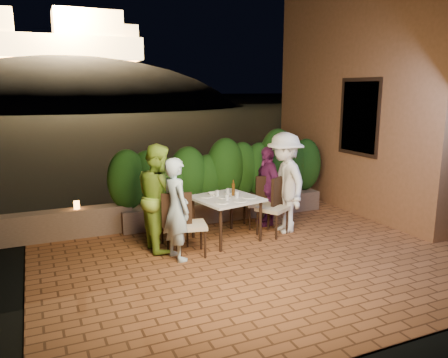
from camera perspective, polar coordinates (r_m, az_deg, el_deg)
ground at (r=6.86m, az=6.51°, el=-10.44°), size 400.00×400.00×0.00m
terrace_floor at (r=7.29m, az=4.50°, el=-9.51°), size 7.00×6.00×0.15m
building_wall at (r=10.13m, az=19.07°, el=10.76°), size 1.60×5.00×5.00m
window_pane at (r=9.26m, az=17.39°, el=7.73°), size 0.08×1.00×1.40m
window_frame at (r=9.25m, az=17.34°, el=7.73°), size 0.06×1.15×1.55m
planter at (r=8.82m, az=0.14°, el=-3.80°), size 4.20×0.55×0.40m
hedge at (r=8.65m, az=0.14°, el=1.00°), size 4.00×0.70×1.10m
parapet at (r=8.12m, az=-19.71°, el=-5.52°), size 2.20×0.30×0.50m
hill at (r=66.00m, az=-19.20°, el=5.38°), size 52.00×40.00×22.00m
fortress at (r=66.16m, az=-20.08°, el=17.95°), size 26.00×8.00×8.00m
dining_table at (r=7.51m, az=0.31°, el=-5.19°), size 1.19×1.19×0.75m
plate_nw at (r=7.07m, az=-0.25°, el=-3.06°), size 0.24×0.24×0.01m
plate_sw at (r=7.46m, az=-2.36°, el=-2.28°), size 0.23×0.23×0.01m
plate_ne at (r=7.43m, az=3.29°, el=-2.35°), size 0.25×0.25×0.01m
plate_se at (r=7.74m, az=0.84°, el=-1.76°), size 0.22×0.22×0.01m
plate_centre at (r=7.41m, az=0.06°, el=-2.37°), size 0.22×0.22×0.01m
plate_front at (r=7.18m, az=2.12°, el=-2.84°), size 0.23×0.23×0.01m
glass_nw at (r=7.22m, az=0.38°, el=-2.40°), size 0.06×0.06×0.10m
glass_sw at (r=7.46m, az=-0.87°, el=-1.89°), size 0.06×0.06×0.11m
glass_ne at (r=7.39m, az=1.71°, el=-2.03°), size 0.06×0.06×0.11m
glass_se at (r=7.61m, az=0.49°, el=-1.63°), size 0.06×0.06×0.11m
beer_bottle at (r=7.52m, az=1.22°, el=-1.14°), size 0.05×0.05×0.28m
bowl at (r=7.58m, az=-1.46°, el=-1.94°), size 0.19×0.19×0.04m
chair_left_front at (r=6.82m, az=-4.37°, el=-5.87°), size 0.55×0.55×1.01m
chair_left_back at (r=7.27m, az=-6.50°, el=-5.34°), size 0.40×0.40×0.87m
chair_right_front at (r=7.77m, az=6.36°, el=-3.66°), size 0.64×0.64×1.01m
chair_right_back at (r=8.20m, az=4.29°, el=-2.97°), size 0.53×0.53×0.97m
diner_blue at (r=6.61m, az=-6.25°, el=-3.93°), size 0.48×0.63×1.57m
diner_green at (r=7.07m, az=-8.46°, el=-2.34°), size 0.67×0.85×1.72m
diner_white at (r=7.89m, az=7.90°, el=-0.49°), size 0.76×1.22×1.81m
diner_purple at (r=8.31m, az=5.64°, el=-0.90°), size 0.41×0.90×1.50m
parapet_lamp at (r=8.04m, az=-18.69°, el=-3.24°), size 0.10×0.10×0.14m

